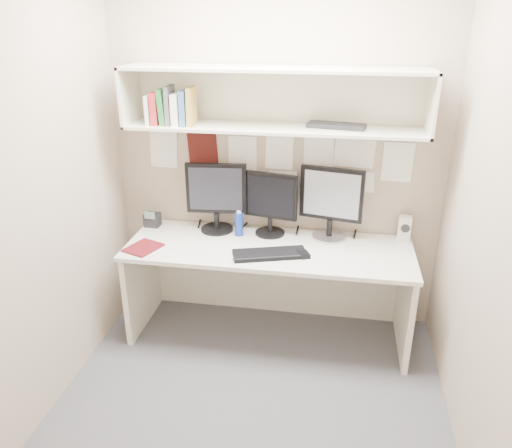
% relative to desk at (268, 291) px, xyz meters
% --- Properties ---
extents(floor, '(2.40, 2.00, 0.01)m').
position_rel_desk_xyz_m(floor, '(0.00, -0.65, -0.37)').
color(floor, '#48484D').
rests_on(floor, ground).
extents(wall_back, '(2.40, 0.02, 2.60)m').
position_rel_desk_xyz_m(wall_back, '(0.00, 0.35, 0.93)').
color(wall_back, tan).
rests_on(wall_back, ground).
extents(wall_front, '(2.40, 0.02, 2.60)m').
position_rel_desk_xyz_m(wall_front, '(0.00, -1.65, 0.93)').
color(wall_front, tan).
rests_on(wall_front, ground).
extents(wall_left, '(0.02, 2.00, 2.60)m').
position_rel_desk_xyz_m(wall_left, '(-1.20, -0.65, 0.93)').
color(wall_left, tan).
rests_on(wall_left, ground).
extents(wall_right, '(0.02, 2.00, 2.60)m').
position_rel_desk_xyz_m(wall_right, '(1.20, -0.65, 0.93)').
color(wall_right, tan).
rests_on(wall_right, ground).
extents(desk, '(2.00, 0.70, 0.73)m').
position_rel_desk_xyz_m(desk, '(0.00, 0.00, 0.00)').
color(desk, silver).
rests_on(desk, floor).
extents(overhead_hutch, '(2.00, 0.38, 0.40)m').
position_rel_desk_xyz_m(overhead_hutch, '(0.00, 0.21, 1.35)').
color(overhead_hutch, beige).
rests_on(overhead_hutch, wall_back).
extents(pinned_papers, '(1.92, 0.01, 0.48)m').
position_rel_desk_xyz_m(pinned_papers, '(0.00, 0.34, 0.88)').
color(pinned_papers, white).
rests_on(pinned_papers, wall_back).
extents(monitor_left, '(0.44, 0.24, 0.51)m').
position_rel_desk_xyz_m(monitor_left, '(-0.43, 0.22, 0.64)').
color(monitor_left, black).
rests_on(monitor_left, desk).
extents(monitor_center, '(0.40, 0.22, 0.46)m').
position_rel_desk_xyz_m(monitor_center, '(-0.02, 0.22, 0.62)').
color(monitor_center, black).
rests_on(monitor_center, desk).
extents(monitor_right, '(0.45, 0.25, 0.52)m').
position_rel_desk_xyz_m(monitor_right, '(0.41, 0.22, 0.64)').
color(monitor_right, '#A5A5AA').
rests_on(monitor_right, desk).
extents(keyboard, '(0.52, 0.31, 0.02)m').
position_rel_desk_xyz_m(keyboard, '(0.03, -0.15, 0.38)').
color(keyboard, black).
rests_on(keyboard, desk).
extents(mouse, '(0.10, 0.11, 0.03)m').
position_rel_desk_xyz_m(mouse, '(0.25, -0.12, 0.38)').
color(mouse, black).
rests_on(mouse, desk).
extents(speaker, '(0.10, 0.10, 0.18)m').
position_rel_desk_xyz_m(speaker, '(0.94, 0.27, 0.45)').
color(speaker, silver).
rests_on(speaker, desk).
extents(blue_bottle, '(0.06, 0.06, 0.19)m').
position_rel_desk_xyz_m(blue_bottle, '(-0.24, 0.15, 0.45)').
color(blue_bottle, navy).
rests_on(blue_bottle, desk).
extents(maroon_notebook, '(0.27, 0.29, 0.01)m').
position_rel_desk_xyz_m(maroon_notebook, '(-0.86, -0.19, 0.37)').
color(maroon_notebook, '#580F15').
rests_on(maroon_notebook, desk).
extents(desk_phone, '(0.12, 0.11, 0.14)m').
position_rel_desk_xyz_m(desk_phone, '(-0.93, 0.20, 0.42)').
color(desk_phone, black).
rests_on(desk_phone, desk).
extents(book_stack, '(0.32, 0.16, 0.26)m').
position_rel_desk_xyz_m(book_stack, '(-0.68, 0.11, 1.29)').
color(book_stack, silver).
rests_on(book_stack, overhead_hutch).
extents(hutch_tray, '(0.40, 0.21, 0.03)m').
position_rel_desk_xyz_m(hutch_tray, '(0.41, 0.18, 1.19)').
color(hutch_tray, black).
rests_on(hutch_tray, overhead_hutch).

